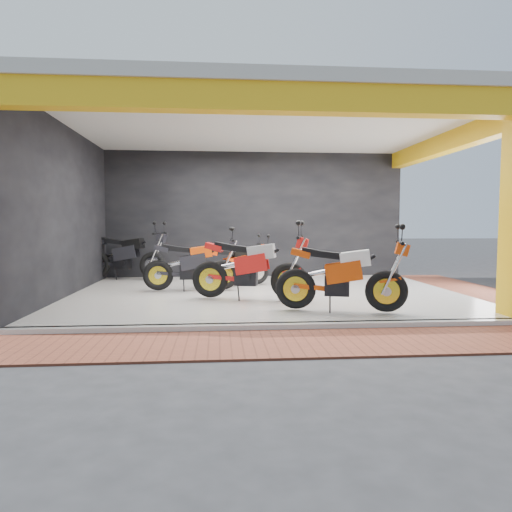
{
  "coord_description": "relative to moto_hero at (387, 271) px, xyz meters",
  "views": [
    {
      "loc": [
        -1.0,
        -7.5,
        1.54
      ],
      "look_at": [
        -0.24,
        1.57,
        0.9
      ],
      "focal_mm": 32.0,
      "sensor_mm": 36.0,
      "label": 1
    }
  ],
  "objects": [
    {
      "name": "ground",
      "position": [
        -1.69,
        0.44,
        -0.79
      ],
      "size": [
        80.0,
        80.0,
        0.0
      ],
      "primitive_type": "plane",
      "color": "#2D2D30",
      "rests_on": "ground"
    },
    {
      "name": "showroom_floor",
      "position": [
        -1.69,
        2.44,
        -0.74
      ],
      "size": [
        8.0,
        6.0,
        0.1
      ],
      "primitive_type": "cube",
      "color": "white",
      "rests_on": "ground"
    },
    {
      "name": "showroom_ceiling",
      "position": [
        -1.69,
        2.44,
        2.81
      ],
      "size": [
        8.4,
        6.4,
        0.2
      ],
      "primitive_type": "cube",
      "color": "beige",
      "rests_on": "corner_column"
    },
    {
      "name": "back_wall",
      "position": [
        -1.69,
        5.54,
        0.96
      ],
      "size": [
        8.2,
        0.2,
        3.5
      ],
      "primitive_type": "cube",
      "color": "black",
      "rests_on": "ground"
    },
    {
      "name": "left_wall",
      "position": [
        -5.79,
        2.44,
        0.96
      ],
      "size": [
        0.2,
        6.2,
        3.5
      ],
      "primitive_type": "cube",
      "color": "black",
      "rests_on": "ground"
    },
    {
      "name": "header_beam_front",
      "position": [
        -1.69,
        -0.56,
        2.51
      ],
      "size": [
        8.4,
        0.3,
        0.4
      ],
      "primitive_type": "cube",
      "color": "yellow",
      "rests_on": "corner_column"
    },
    {
      "name": "header_beam_right",
      "position": [
        2.31,
        2.44,
        2.51
      ],
      "size": [
        0.3,
        6.4,
        0.4
      ],
      "primitive_type": "cube",
      "color": "yellow",
      "rests_on": "corner_column"
    },
    {
      "name": "floor_kerb",
      "position": [
        -1.69,
        -0.58,
        -0.74
      ],
      "size": [
        8.0,
        0.2,
        0.1
      ],
      "primitive_type": "cube",
      "color": "white",
      "rests_on": "ground"
    },
    {
      "name": "paver_front",
      "position": [
        -1.69,
        -1.36,
        -0.77
      ],
      "size": [
        9.0,
        1.4,
        0.03
      ],
      "primitive_type": "cube",
      "color": "brown",
      "rests_on": "ground"
    },
    {
      "name": "paver_right",
      "position": [
        3.11,
        2.44,
        -0.77
      ],
      "size": [
        1.4,
        7.0,
        0.03
      ],
      "primitive_type": "cube",
      "color": "brown",
      "rests_on": "ground"
    },
    {
      "name": "moto_hero",
      "position": [
        0.0,
        0.0,
        0.0
      ],
      "size": [
        2.4,
        1.42,
        1.38
      ],
      "primitive_type": null,
      "rotation": [
        0.0,
        0.0,
        -0.28
      ],
      "color": "#D74409",
      "rests_on": "showroom_floor"
    },
    {
      "name": "moto_row_a",
      "position": [
        -1.38,
        1.29,
        0.03
      ],
      "size": [
        2.5,
        1.47,
        1.44
      ],
      "primitive_type": null,
      "rotation": [
        0.0,
        0.0,
        -0.27
      ],
      "color": "red",
      "rests_on": "showroom_floor"
    },
    {
      "name": "moto_row_b",
      "position": [
        -1.77,
        3.61,
        -0.11
      ],
      "size": [
        2.01,
        1.29,
        1.15
      ],
      "primitive_type": null,
      "rotation": [
        0.0,
        0.0,
        0.34
      ],
      "color": "#FF430A",
      "rests_on": "showroom_floor"
    },
    {
      "name": "moto_row_c",
      "position": [
        -2.57,
        2.79,
        -0.03
      ],
      "size": [
        2.18,
        0.85,
        1.32
      ],
      "primitive_type": null,
      "rotation": [
        0.0,
        0.0,
        0.02
      ],
      "color": "black",
      "rests_on": "showroom_floor"
    },
    {
      "name": "moto_row_d",
      "position": [
        -4.36,
        4.72,
        0.04
      ],
      "size": [
        2.52,
        1.45,
        1.45
      ],
      "primitive_type": null,
      "rotation": [
        0.0,
        0.0,
        -0.25
      ],
      "color": "black",
      "rests_on": "showroom_floor"
    }
  ]
}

